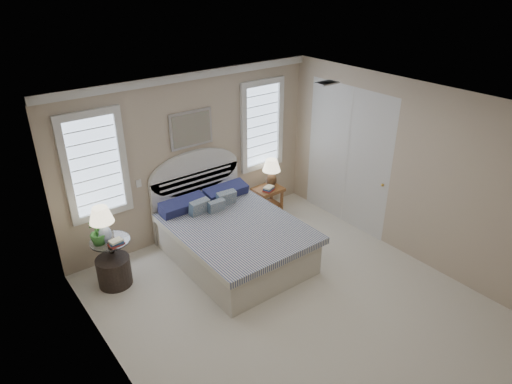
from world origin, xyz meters
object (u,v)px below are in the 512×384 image
Objects in this scene: side_table_left at (112,255)px; lamp_right at (271,170)px; floor_pot at (114,271)px; lamp_left at (102,221)px; bed at (230,235)px; nightstand_right at (268,195)px.

lamp_right is at bearing 2.58° from side_table_left.
floor_pot is 0.86× the size of lamp_left.
bed is 3.61× the size of side_table_left.
lamp_left is at bearing -177.61° from lamp_right.
side_table_left is (-1.65, 0.59, 0.00)m from bed.
floor_pot is at bearing 165.83° from bed.
lamp_left is at bearing 172.70° from side_table_left.
bed is at bearing -19.34° from lamp_left.
bed is 1.77m from floor_pot.
floor_pot is (-0.06, -0.16, -0.17)m from side_table_left.
side_table_left is 1.33× the size of floor_pot.
lamp_right is at bearing 2.39° from lamp_left.
floor_pot is at bearing -89.60° from lamp_left.
bed is at bearing -19.74° from side_table_left.
side_table_left is at bearing 70.07° from floor_pot.
lamp_left is (-0.06, 0.01, 0.58)m from side_table_left.
lamp_left is at bearing 160.66° from bed.
side_table_left is 1.14× the size of lamp_left.
lamp_left reaches higher than lamp_right.
lamp_right is (3.11, 0.30, 0.63)m from floor_pot.
side_table_left is 2.95m from nightstand_right.
side_table_left is at bearing -7.30° from lamp_left.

